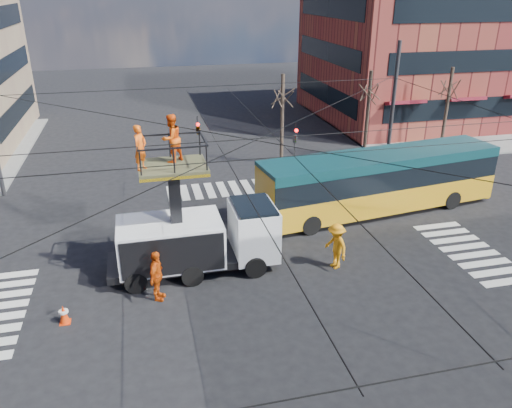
% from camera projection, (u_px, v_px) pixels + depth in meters
% --- Properties ---
extents(ground, '(120.00, 120.00, 0.00)m').
position_uv_depth(ground, '(255.00, 279.00, 20.55)').
color(ground, black).
rests_on(ground, ground).
extents(sidewalk_ne, '(18.00, 18.00, 0.12)m').
position_uv_depth(sidewalk_ne, '(433.00, 122.00, 43.69)').
color(sidewalk_ne, slate).
rests_on(sidewalk_ne, ground).
extents(crosswalks, '(22.40, 22.40, 0.02)m').
position_uv_depth(crosswalks, '(255.00, 278.00, 20.54)').
color(crosswalks, silver).
rests_on(crosswalks, ground).
extents(building_ne, '(20.06, 16.06, 14.00)m').
position_uv_depth(building_ne, '(435.00, 36.00, 43.76)').
color(building_ne, maroon).
rests_on(building_ne, ground).
extents(overhead_network, '(24.24, 24.24, 8.00)m').
position_uv_depth(overhead_network, '(251.00, 178.00, 19.17)').
color(overhead_network, '#2D2D30').
rests_on(overhead_network, ground).
extents(tree_a, '(2.00, 2.00, 6.00)m').
position_uv_depth(tree_a, '(283.00, 96.00, 31.77)').
color(tree_a, '#382B21').
rests_on(tree_a, ground).
extents(tree_b, '(2.00, 2.00, 6.00)m').
position_uv_depth(tree_b, '(369.00, 91.00, 33.05)').
color(tree_b, '#382B21').
rests_on(tree_b, ground).
extents(tree_c, '(2.00, 2.00, 6.00)m').
position_uv_depth(tree_c, '(450.00, 88.00, 34.32)').
color(tree_c, '#382B21').
rests_on(tree_c, ground).
extents(utility_truck, '(7.01, 2.68, 6.64)m').
position_uv_depth(utility_truck, '(196.00, 224.00, 20.41)').
color(utility_truck, black).
rests_on(utility_truck, ground).
extents(city_bus, '(13.29, 4.33, 3.20)m').
position_uv_depth(city_bus, '(380.00, 181.00, 26.03)').
color(city_bus, '#C69612').
rests_on(city_bus, ground).
extents(traffic_cone, '(0.36, 0.36, 0.73)m').
position_uv_depth(traffic_cone, '(64.00, 314.00, 17.73)').
color(traffic_cone, red).
rests_on(traffic_cone, ground).
extents(worker_ground, '(0.88, 1.30, 2.05)m').
position_uv_depth(worker_ground, '(157.00, 276.00, 18.81)').
color(worker_ground, '#CF4B0D').
rests_on(worker_ground, ground).
extents(flagger, '(1.05, 1.46, 2.03)m').
position_uv_depth(flagger, '(336.00, 246.00, 20.99)').
color(flagger, orange).
rests_on(flagger, ground).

